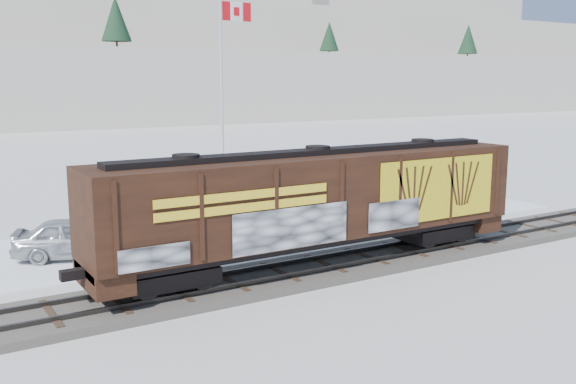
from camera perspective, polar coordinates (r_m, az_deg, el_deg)
ground at (r=23.56m, az=-0.70°, el=-7.78°), size 500.00×500.00×0.00m
rail_track at (r=23.51m, az=-0.70°, el=-7.44°), size 50.00×3.40×0.43m
parking_strip at (r=29.99m, az=-8.12°, el=-3.97°), size 40.00×8.00×0.03m
hopper_railcar at (r=23.71m, az=2.64°, el=-0.66°), size 17.17×3.06×4.26m
flagpole at (r=35.61m, az=-5.67°, el=5.19°), size 2.30×0.90×11.52m
car_silver at (r=27.34m, az=-18.22°, el=-3.88°), size 5.35×3.75×1.69m
car_white at (r=29.73m, az=-11.76°, el=-2.82°), size 4.19×1.57×1.37m
car_dark at (r=30.95m, az=-2.00°, el=-2.17°), size 4.87×3.19×1.31m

